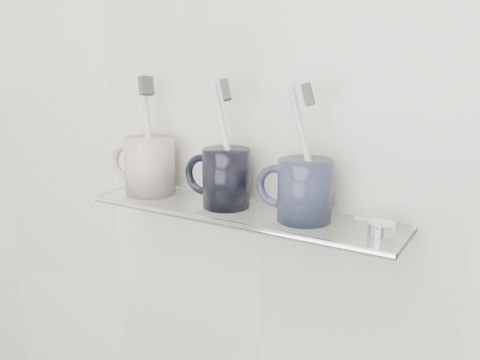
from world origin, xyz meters
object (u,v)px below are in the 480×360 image
Objects in this scene: shelf_glass at (242,213)px; mug_right at (305,191)px; mug_left at (150,166)px; mug_center at (226,178)px.

shelf_glass is 5.63× the size of mug_right.
mug_right is (0.28, 0.00, -0.00)m from mug_left.
mug_right is at bearing -18.03° from mug_center.
mug_right is (0.13, 0.00, -0.00)m from mug_center.
shelf_glass is 0.06m from mug_center.
mug_center is at bearing -23.85° from mug_left.
mug_center is 0.13m from mug_right.
mug_left is 0.15m from mug_center.
shelf_glass is 5.27× the size of mug_left.
mug_center is (0.15, 0.00, -0.00)m from mug_left.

